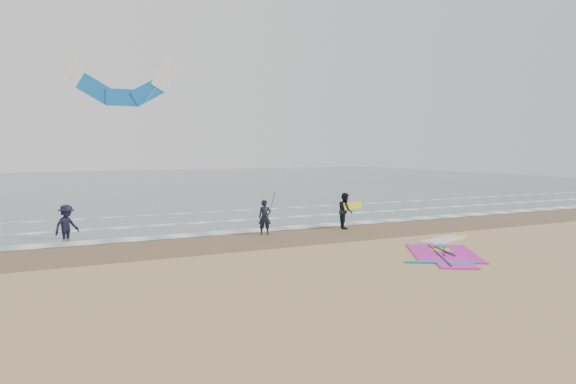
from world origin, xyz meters
name	(u,v)px	position (x,y,z in m)	size (l,w,h in m)	color
ground	(348,262)	(0.00, 0.00, 0.00)	(120.00, 120.00, 0.00)	tan
sea_water	(134,183)	(0.00, 48.00, 0.01)	(120.00, 80.00, 0.02)	#47605E
wet_sand_band	(279,237)	(0.00, 6.00, 0.00)	(120.00, 5.00, 0.01)	brown
foam_waterline	(246,224)	(0.00, 10.44, 0.03)	(120.00, 9.15, 0.02)	white
windsurf_rig	(445,249)	(4.78, 0.19, 0.04)	(5.95, 5.64, 0.14)	white
person_standing	(265,217)	(-0.36, 6.88, 0.85)	(0.62, 0.41, 1.70)	black
person_walking	(345,211)	(4.19, 6.93, 0.93)	(0.91, 0.71, 1.87)	black
person_wading	(66,218)	(-9.02, 9.66, 0.97)	(1.25, 0.72, 1.94)	black
held_pole	(271,209)	(-0.06, 6.88, 1.24)	(0.17, 0.86, 1.82)	black
carried_kiteboard	(353,206)	(4.59, 6.83, 1.18)	(1.30, 0.51, 0.39)	yellow
surf_kite	(122,85)	(-6.08, 12.08, 7.40)	(6.02, 2.52, 7.66)	white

